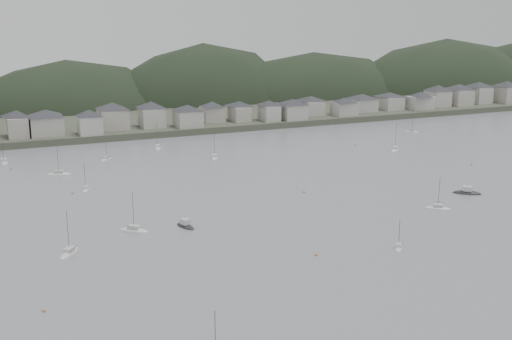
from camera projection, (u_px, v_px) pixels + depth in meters
name	position (u px, v px, depth m)	size (l,w,h in m)	color
ground	(396.00, 274.00, 133.74)	(900.00, 900.00, 0.00)	slate
far_shore_land	(117.00, 101.00, 395.87)	(900.00, 250.00, 3.00)	#383D2D
forested_ridge	(135.00, 127.00, 378.02)	(851.55, 103.94, 102.57)	black
waterfront_town	(262.00, 108.00, 314.48)	(451.48, 28.46, 12.92)	gray
sailboat_lead	(158.00, 148.00, 260.88)	(4.42, 8.88, 11.62)	silver
moored_fleet	(243.00, 204.00, 183.41)	(233.42, 174.07, 13.22)	silver
motor_launch_near	(467.00, 193.00, 194.23)	(8.68, 7.85, 4.05)	black
motor_launch_far	(185.00, 226.00, 163.54)	(4.52, 7.44, 3.69)	black
mooring_buoys	(269.00, 196.00, 191.03)	(157.77, 128.31, 0.70)	#B6663C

